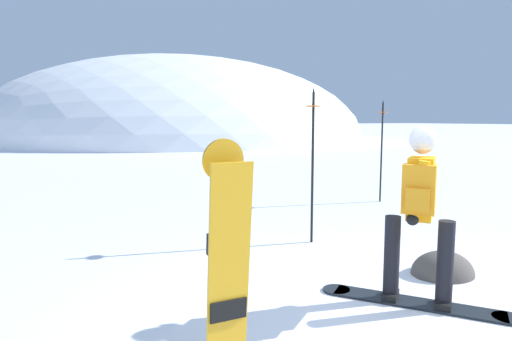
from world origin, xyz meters
name	(u,v)px	position (x,y,z in m)	size (l,w,h in m)	color
ground_plane	(410,329)	(0.00, 0.00, 0.00)	(300.00, 300.00, 0.00)	white
ridge_peak_main	(178,140)	(7.83, 34.33, 0.00)	(31.98, 28.78, 13.91)	white
snowboarder_main	(420,211)	(0.40, 0.33, 0.92)	(1.26, 1.49, 1.71)	black
spare_snowboard	(227,264)	(-1.70, -0.08, 0.84)	(0.28, 0.19, 1.65)	orange
piste_marker_near	(382,145)	(3.81, 4.68, 1.24)	(0.20, 0.20, 2.18)	black
piste_marker_far	(313,156)	(0.72, 2.63, 1.25)	(0.20, 0.20, 2.22)	black
rock_dark	(442,274)	(1.34, 0.83, 0.00)	(0.75, 0.64, 0.53)	#4C4742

